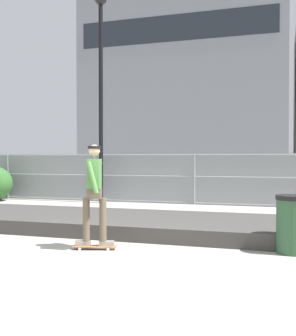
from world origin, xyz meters
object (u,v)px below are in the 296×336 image
object	(u,v)px
parked_car_near	(93,176)
street_lamp	(101,76)
skater	(94,188)
trash_bin	(293,224)
skateboard	(95,246)

from	to	relation	value
parked_car_near	street_lamp	bearing A→B (deg)	-60.53
skater	trash_bin	world-z (taller)	skater
street_lamp	skater	bearing A→B (deg)	-66.92
skater	trash_bin	distance (m)	3.61
skater	trash_bin	bearing A→B (deg)	12.58
trash_bin	skateboard	bearing A→B (deg)	-167.42
skateboard	trash_bin	bearing A→B (deg)	12.58
parked_car_near	trash_bin	size ratio (longest dim) A/B	4.31
skateboard	skater	world-z (taller)	skater
skateboard	street_lamp	xyz separation A→B (m)	(-3.21, 7.54, 4.69)
parked_car_near	skateboard	bearing A→B (deg)	-64.78
skater	skateboard	bearing A→B (deg)	0.00
skateboard	trash_bin	size ratio (longest dim) A/B	0.80
skater	parked_car_near	bearing A→B (deg)	115.22
skateboard	trash_bin	distance (m)	3.59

